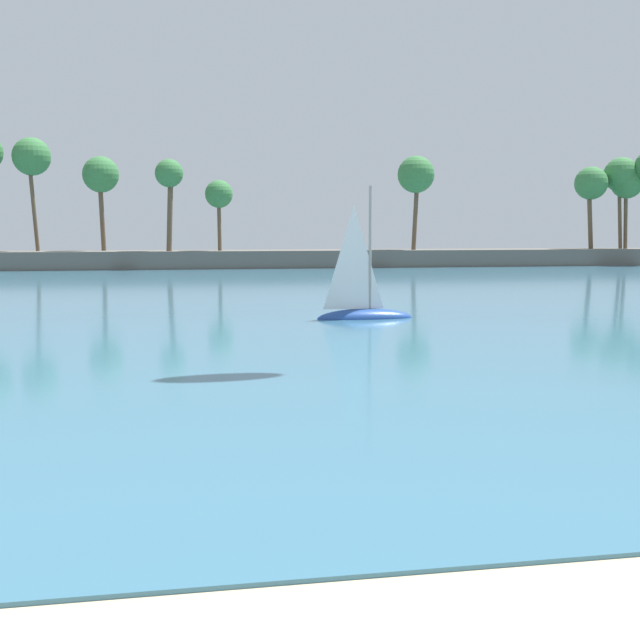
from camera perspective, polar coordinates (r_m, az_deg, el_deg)
sea at (r=64.39m, az=-8.60°, el=3.02°), size 220.00×112.05×0.06m
palm_headland at (r=80.25m, az=-7.97°, el=6.46°), size 111.31×6.57×13.08m
sailboat_toward_headland at (r=34.27m, az=3.10°, el=1.04°), size 4.21×1.27×6.10m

